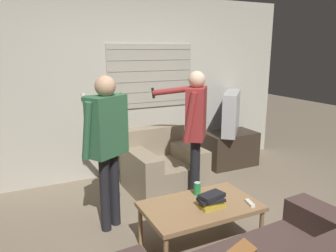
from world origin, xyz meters
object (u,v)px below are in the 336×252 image
object	(u,v)px
person_left_standing	(107,135)
person_right_standing	(195,122)
tv	(231,113)
soda_can	(197,188)
armchair_beige	(162,167)
book_stack	(211,200)
spare_remote	(250,203)
coffee_table	(201,208)

from	to	relation	value
person_left_standing	person_right_standing	world-z (taller)	person_right_standing
tv	soda_can	size ratio (longest dim) A/B	6.17
armchair_beige	person_right_standing	world-z (taller)	person_right_standing
person_right_standing	tv	bearing A→B (deg)	-15.55
person_right_standing	book_stack	bearing A→B (deg)	-163.75
person_right_standing	spare_remote	distance (m)	1.18
armchair_beige	coffee_table	world-z (taller)	armchair_beige
tv	soda_can	world-z (taller)	tv
armchair_beige	person_right_standing	xyz separation A→B (m)	(0.19, -0.49, 0.68)
book_stack	spare_remote	bearing A→B (deg)	-18.33
person_left_standing	soda_can	distance (m)	1.03
tv	spare_remote	bearing A→B (deg)	9.47
book_stack	armchair_beige	bearing A→B (deg)	82.93
spare_remote	armchair_beige	bearing A→B (deg)	109.27
person_right_standing	person_left_standing	bearing A→B (deg)	134.45
coffee_table	person_left_standing	size ratio (longest dim) A/B	0.66
tv	armchair_beige	bearing A→B (deg)	-33.22
tv	book_stack	size ratio (longest dim) A/B	3.01
person_left_standing	armchair_beige	bearing A→B (deg)	4.31
tv	soda_can	xyz separation A→B (m)	(-1.52, -1.53, -0.35)
person_right_standing	soda_can	bearing A→B (deg)	-170.29
armchair_beige	coffee_table	distance (m)	1.37
coffee_table	soda_can	world-z (taller)	soda_can
person_right_standing	soda_can	xyz separation A→B (m)	(-0.36, -0.66, -0.49)
spare_remote	person_right_standing	bearing A→B (deg)	101.59
tv	soda_can	bearing A→B (deg)	-3.40
tv	person_right_standing	distance (m)	1.45
soda_can	spare_remote	distance (m)	0.51
tv	person_right_standing	world-z (taller)	person_right_standing
person_left_standing	book_stack	bearing A→B (deg)	-79.27
person_right_standing	armchair_beige	bearing A→B (deg)	59.36
soda_can	coffee_table	bearing A→B (deg)	-112.01
person_left_standing	book_stack	world-z (taller)	person_left_standing
person_right_standing	book_stack	distance (m)	1.12
person_left_standing	book_stack	xyz separation A→B (m)	(0.71, -0.81, -0.49)
coffee_table	person_right_standing	size ratio (longest dim) A/B	0.66
armchair_beige	coffee_table	xyz separation A→B (m)	(-0.24, -1.35, 0.09)
coffee_table	person_left_standing	bearing A→B (deg)	131.35
soda_can	spare_remote	xyz separation A→B (m)	(0.33, -0.38, -0.05)
soda_can	tv	bearing A→B (deg)	45.20
coffee_table	tv	size ratio (longest dim) A/B	1.34
book_stack	spare_remote	distance (m)	0.36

